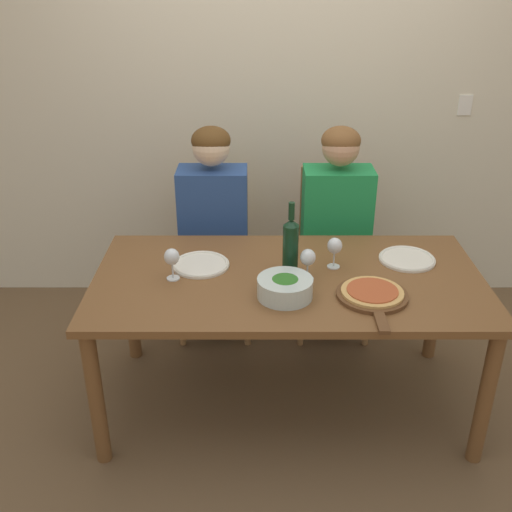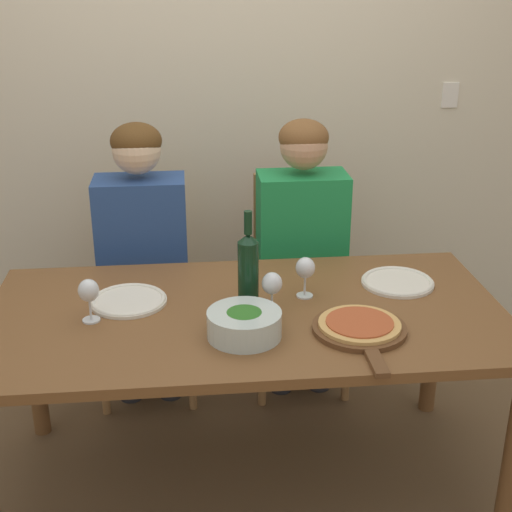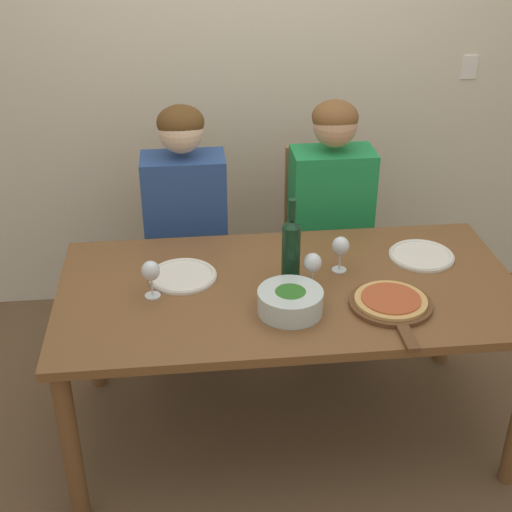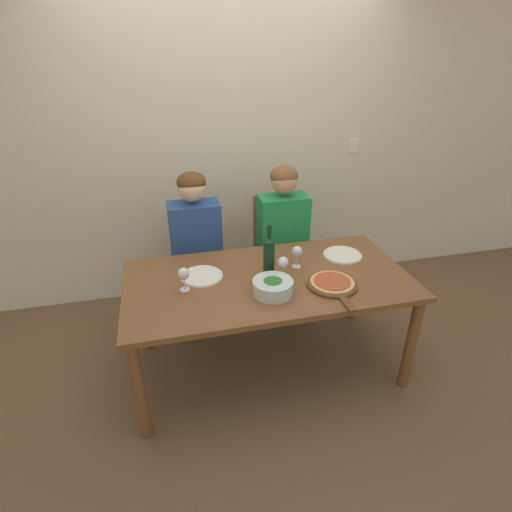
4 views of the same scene
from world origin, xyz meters
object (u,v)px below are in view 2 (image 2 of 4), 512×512
(dinner_plate_left, at_px, (129,300))
(wine_glass_left, at_px, (89,293))
(person_woman, at_px, (142,239))
(person_man, at_px, (302,233))
(chair_left, at_px, (146,279))
(chair_right, at_px, (297,272))
(broccoli_bowl, at_px, (244,324))
(wine_glass_right, at_px, (305,270))
(wine_bottle, at_px, (248,270))
(wine_glass_centre, at_px, (272,285))
(pizza_on_board, at_px, (360,328))
(dinner_plate_right, at_px, (398,282))

(dinner_plate_left, relative_size, wine_glass_left, 1.79)
(person_woman, height_order, person_man, same)
(chair_left, distance_m, chair_right, 0.69)
(person_woman, distance_m, broccoli_bowl, 0.91)
(wine_glass_right, bearing_deg, wine_bottle, -161.21)
(chair_right, relative_size, broccoli_bowl, 4.00)
(wine_glass_left, bearing_deg, person_woman, 78.36)
(chair_left, relative_size, dinner_plate_left, 3.57)
(wine_glass_centre, bearing_deg, dinner_plate_left, 165.01)
(dinner_plate_left, bearing_deg, pizza_on_board, -21.32)
(dinner_plate_right, distance_m, wine_glass_centre, 0.54)
(wine_glass_left, bearing_deg, person_man, 39.28)
(wine_glass_centre, bearing_deg, wine_glass_left, 179.50)
(dinner_plate_left, xyz_separation_m, dinner_plate_right, (0.99, 0.06, 0.00))
(chair_right, bearing_deg, dinner_plate_left, -137.02)
(person_woman, height_order, wine_glass_right, person_woman)
(wine_glass_centre, bearing_deg, wine_bottle, 147.02)
(person_man, distance_m, wine_glass_left, 1.07)
(chair_right, height_order, dinner_plate_left, chair_right)
(dinner_plate_right, bearing_deg, wine_glass_centre, -158.96)
(broccoli_bowl, height_order, wine_glass_left, wine_glass_left)
(wine_glass_right, distance_m, wine_glass_centre, 0.18)
(chair_left, relative_size, chair_right, 1.00)
(chair_left, height_order, wine_glass_right, chair_left)
(chair_right, xyz_separation_m, broccoli_bowl, (-0.33, -0.95, 0.25))
(chair_left, height_order, pizza_on_board, chair_left)
(wine_bottle, distance_m, broccoli_bowl, 0.23)
(broccoli_bowl, distance_m, dinner_plate_left, 0.48)
(pizza_on_board, bearing_deg, dinner_plate_right, 57.19)
(chair_right, height_order, wine_bottle, wine_bottle)
(person_man, relative_size, broccoli_bowl, 5.18)
(wine_glass_centre, bearing_deg, wine_glass_right, 41.99)
(chair_right, bearing_deg, broccoli_bowl, -108.91)
(wine_glass_right, bearing_deg, pizza_on_board, -64.88)
(dinner_plate_left, distance_m, pizza_on_board, 0.82)
(broccoli_bowl, bearing_deg, wine_bottle, 81.07)
(dinner_plate_left, relative_size, dinner_plate_right, 1.00)
(dinner_plate_right, xyz_separation_m, wine_glass_centre, (-0.50, -0.19, 0.10))
(pizza_on_board, xyz_separation_m, wine_glass_left, (-0.88, 0.17, 0.09))
(wine_glass_left, distance_m, wine_glass_right, 0.75)
(person_woman, height_order, wine_bottle, person_woman)
(wine_glass_left, bearing_deg, dinner_plate_left, 47.52)
(chair_right, bearing_deg, wine_glass_centre, -105.29)
(dinner_plate_left, xyz_separation_m, wine_glass_left, (-0.12, -0.13, 0.10))
(person_man, xyz_separation_m, wine_glass_left, (-0.83, -0.68, 0.07))
(pizza_on_board, bearing_deg, wine_glass_centre, 148.39)
(person_woman, xyz_separation_m, wine_bottle, (0.40, -0.63, 0.11))
(chair_left, bearing_deg, wine_glass_right, -48.09)
(chair_left, height_order, chair_right, same)
(chair_left, bearing_deg, pizza_on_board, -52.41)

